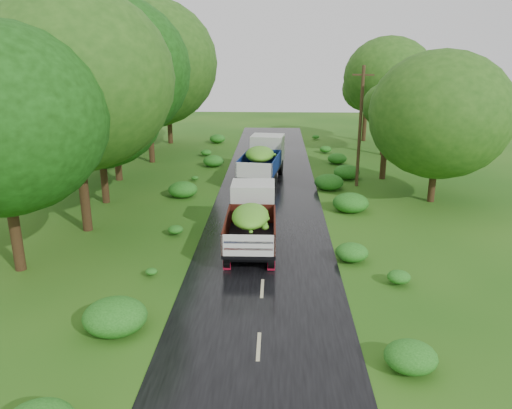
{
  "coord_description": "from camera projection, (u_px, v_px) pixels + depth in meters",
  "views": [
    {
      "loc": [
        0.47,
        -13.78,
        9.14
      ],
      "look_at": [
        -0.47,
        9.67,
        1.7
      ],
      "focal_mm": 35.0,
      "sensor_mm": 36.0,
      "label": 1
    }
  ],
  "objects": [
    {
      "name": "utility_pole",
      "position": [
        360.0,
        126.0,
        33.07
      ],
      "size": [
        1.4,
        0.36,
        8.01
      ],
      "rotation": [
        0.0,
        0.0,
        -0.19
      ],
      "color": "#382616",
      "rests_on": "ground"
    },
    {
      "name": "truck_near",
      "position": [
        252.0,
        216.0,
        23.54
      ],
      "size": [
        2.28,
        6.25,
        2.62
      ],
      "rotation": [
        0.0,
        0.0,
        0.01
      ],
      "color": "black",
      "rests_on": "ground"
    },
    {
      "name": "road",
      "position": [
        263.0,
        277.0,
        20.66
      ],
      "size": [
        6.5,
        80.0,
        0.02
      ],
      "primitive_type": "cube",
      "color": "black",
      "rests_on": "ground"
    },
    {
      "name": "truck_far",
      "position": [
        263.0,
        157.0,
        35.6
      ],
      "size": [
        3.28,
        7.03,
        2.85
      ],
      "rotation": [
        0.0,
        0.0,
        -0.14
      ],
      "color": "black",
      "rests_on": "ground"
    },
    {
      "name": "ground",
      "position": [
        259.0,
        347.0,
        15.9
      ],
      "size": [
        120.0,
        120.0,
        0.0
      ],
      "primitive_type": "plane",
      "color": "#184C10",
      "rests_on": "ground"
    },
    {
      "name": "shrubs",
      "position": [
        267.0,
        204.0,
        29.13
      ],
      "size": [
        11.9,
        44.0,
        0.7
      ],
      "color": "#195614",
      "rests_on": "ground"
    },
    {
      "name": "road_lines",
      "position": [
        264.0,
        267.0,
        21.61
      ],
      "size": [
        0.12,
        69.6,
        0.0
      ],
      "color": "#BFB78C",
      "rests_on": "road"
    },
    {
      "name": "trees_right",
      "position": [
        399.0,
        95.0,
        37.65
      ],
      "size": [
        5.24,
        24.44,
        8.4
      ],
      "color": "black",
      "rests_on": "ground"
    },
    {
      "name": "trees_left",
      "position": [
        121.0,
        78.0,
        34.27
      ],
      "size": [
        6.42,
        33.64,
        10.04
      ],
      "color": "black",
      "rests_on": "ground"
    }
  ]
}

